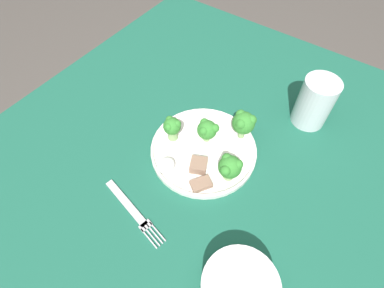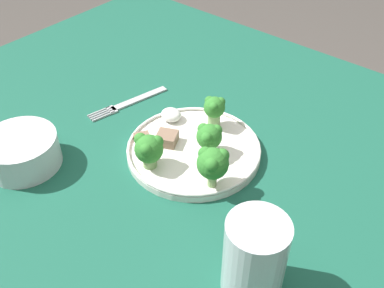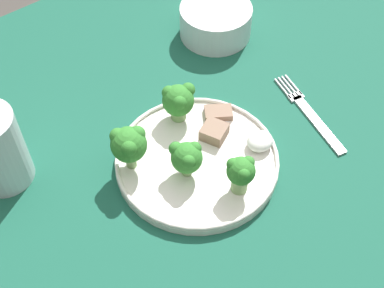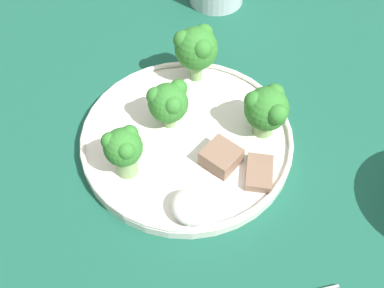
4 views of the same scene
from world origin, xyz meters
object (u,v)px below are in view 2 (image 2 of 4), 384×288
object	(u,v)px
dinner_plate	(194,150)
drinking_glass	(254,261)
cream_bowl	(22,152)
fork	(130,103)

from	to	relation	value
dinner_plate	drinking_glass	size ratio (longest dim) A/B	1.95
cream_bowl	drinking_glass	bearing A→B (deg)	-172.89
fork	drinking_glass	size ratio (longest dim) A/B	1.47
fork	drinking_glass	bearing A→B (deg)	156.19
dinner_plate	drinking_glass	distance (m)	0.28
fork	drinking_glass	world-z (taller)	drinking_glass
cream_bowl	drinking_glass	xyz separation A→B (m)	(-0.43, -0.05, 0.03)
cream_bowl	drinking_glass	size ratio (longest dim) A/B	1.04
cream_bowl	fork	bearing A→B (deg)	-91.79
dinner_plate	fork	distance (m)	0.20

